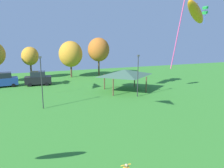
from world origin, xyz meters
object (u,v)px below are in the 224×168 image
park_pavilion (125,73)px  treeline_tree_4 (99,50)px  parked_car_third_from_left (38,78)px  light_post_1 (42,80)px  treeline_tree_3 (71,54)px  kite_flying_6 (196,12)px  light_post_0 (138,73)px  kite_flying_11 (205,10)px  treeline_tree_2 (30,56)px  parked_car_second_from_left (4,80)px

park_pavilion → treeline_tree_4: bearing=90.3°
parked_car_third_from_left → treeline_tree_4: size_ratio=0.57×
parked_car_third_from_left → park_pavilion: (13.32, -9.18, 1.83)m
light_post_1 → treeline_tree_3: treeline_tree_3 is taller
kite_flying_6 → parked_car_third_from_left: bearing=132.9°
light_post_1 → treeline_tree_4: (13.29, 20.01, 1.99)m
kite_flying_6 → treeline_tree_4: size_ratio=0.65×
light_post_1 → light_post_0: bearing=5.0°
parked_car_third_from_left → park_pavilion: park_pavilion is taller
kite_flying_6 → kite_flying_11: kite_flying_6 is taller
treeline_tree_2 → treeline_tree_3: 8.21m
treeline_tree_3 → park_pavilion: bearing=-67.3°
kite_flying_11 → parked_car_second_from_left: bearing=153.1°
light_post_0 → treeline_tree_4: size_ratio=0.75×
kite_flying_11 → parked_car_third_from_left: kite_flying_11 is taller
park_pavilion → treeline_tree_2: bearing=132.2°
park_pavilion → treeline_tree_3: size_ratio=0.94×
light_post_0 → light_post_1: bearing=-175.0°
parked_car_third_from_left → treeline_tree_4: 15.12m
kite_flying_11 → treeline_tree_4: bearing=117.9°
parked_car_second_from_left → treeline_tree_3: 14.32m
treeline_tree_2 → treeline_tree_4: bearing=-3.9°
kite_flying_11 → parked_car_second_from_left: kite_flying_11 is taller
park_pavilion → treeline_tree_3: treeline_tree_3 is taller
park_pavilion → treeline_tree_2: 21.50m
light_post_0 → treeline_tree_2: size_ratio=0.95×
light_post_0 → treeline_tree_4: 18.94m
treeline_tree_3 → treeline_tree_4: 6.22m
light_post_0 → kite_flying_6: bearing=-56.2°
parked_car_second_from_left → treeline_tree_4: treeline_tree_4 is taller
parked_car_second_from_left → treeline_tree_2: 8.43m
light_post_0 → parked_car_second_from_left: bearing=145.1°
light_post_1 → treeline_tree_4: treeline_tree_4 is taller
light_post_1 → treeline_tree_2: light_post_1 is taller
light_post_1 → treeline_tree_3: size_ratio=0.87×
kite_flying_11 → treeline_tree_3: 27.45m
treeline_tree_3 → treeline_tree_2: bearing=173.4°
parked_car_third_from_left → treeline_tree_3: 9.85m
park_pavilion → light_post_0: light_post_0 is taller
kite_flying_6 → light_post_0: kite_flying_6 is taller
kite_flying_11 → light_post_1: bearing=179.6°
kite_flying_6 → parked_car_second_from_left: kite_flying_6 is taller
light_post_0 → treeline_tree_2: bearing=127.0°
kite_flying_6 → treeline_tree_3: size_ratio=0.70×
light_post_0 → treeline_tree_3: bearing=109.7°
kite_flying_11 → treeline_tree_4: kite_flying_11 is taller
treeline_tree_2 → kite_flying_6: bearing=-53.8°
parked_car_second_from_left → treeline_tree_4: size_ratio=0.56×
kite_flying_6 → parked_car_second_from_left: size_ratio=1.16×
parked_car_third_from_left → light_post_1: 14.50m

